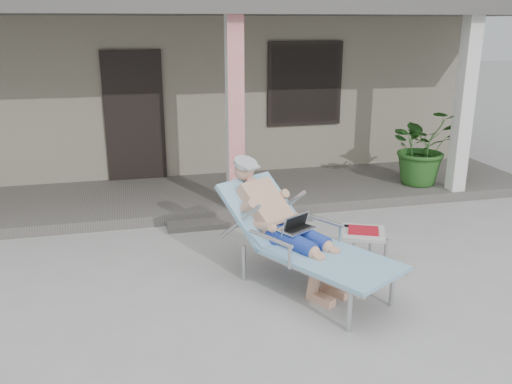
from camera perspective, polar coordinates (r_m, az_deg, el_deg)
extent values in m
plane|color=#9E9E99|center=(5.85, 2.19, -9.65)|extent=(60.00, 60.00, 0.00)
cube|color=gray|center=(11.65, -6.58, 11.61)|extent=(10.00, 5.00, 3.00)
cube|color=black|center=(9.09, -12.67, 7.77)|extent=(0.95, 0.06, 2.10)
cube|color=black|center=(9.53, 5.17, 11.28)|extent=(1.20, 0.06, 1.30)
cube|color=black|center=(9.52, 5.18, 11.27)|extent=(1.32, 0.05, 1.42)
cube|color=#605B56|center=(8.53, -3.26, -0.23)|extent=(10.00, 2.00, 0.15)
cube|color=red|center=(7.40, -2.23, 8.04)|extent=(0.22, 0.22, 2.61)
cube|color=silver|center=(8.78, 21.04, 8.39)|extent=(0.22, 0.22, 2.61)
cube|color=#474442|center=(8.14, -3.61, 18.95)|extent=(10.00, 2.30, 0.24)
cube|color=#605B56|center=(7.48, -1.65, -3.11)|extent=(2.00, 0.30, 0.07)
cylinder|color=#B7B7BC|center=(5.01, 9.83, -12.30)|extent=(0.05, 0.05, 0.40)
cylinder|color=#B7B7BC|center=(5.51, 14.14, -9.69)|extent=(0.05, 0.05, 0.40)
cylinder|color=#B7B7BC|center=(5.84, -1.27, -7.49)|extent=(0.05, 0.05, 0.40)
cylinder|color=#B7B7BC|center=(6.27, 3.33, -5.69)|extent=(0.05, 0.05, 0.40)
cube|color=#B7B7BC|center=(5.42, 7.83, -7.22)|extent=(1.24, 1.47, 0.03)
cube|color=#90C1DE|center=(5.41, 7.84, -6.96)|extent=(1.35, 1.56, 0.04)
cube|color=#B7B7BC|center=(5.92, 0.71, -2.23)|extent=(0.89, 0.88, 0.53)
cube|color=#90C1DE|center=(5.91, 0.71, -1.90)|extent=(1.02, 1.00, 0.60)
cylinder|color=#A3A3A6|center=(5.99, -1.33, 3.11)|extent=(0.36, 0.36, 0.14)
cube|color=silver|center=(5.62, 4.21, -3.87)|extent=(0.44, 0.40, 0.25)
cube|color=#BBBBB6|center=(6.26, 11.22, -4.26)|extent=(0.63, 0.63, 0.04)
cylinder|color=#B7B7BC|center=(6.10, 10.21, -6.84)|extent=(0.03, 0.03, 0.36)
cylinder|color=#B7B7BC|center=(6.26, 13.45, -6.42)|extent=(0.03, 0.03, 0.36)
cylinder|color=#B7B7BC|center=(6.42, 8.84, -5.49)|extent=(0.03, 0.03, 0.36)
cylinder|color=#B7B7BC|center=(6.57, 11.96, -5.13)|extent=(0.03, 0.03, 0.36)
cube|color=#AB121F|center=(6.24, 11.24, -3.97)|extent=(0.41, 0.36, 0.03)
cube|color=black|center=(6.35, 10.77, -3.62)|extent=(0.31, 0.15, 0.03)
imported|color=#26591E|center=(9.09, 17.17, 4.64)|extent=(1.12, 0.98, 1.24)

